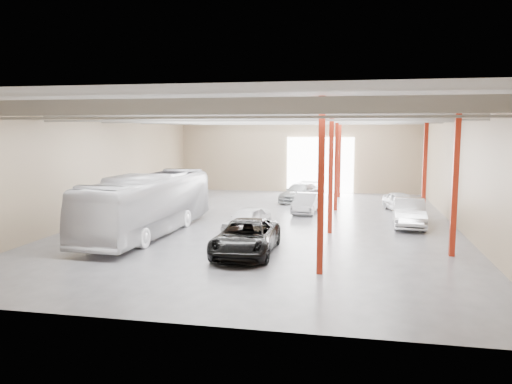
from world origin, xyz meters
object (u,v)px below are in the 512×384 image
(coach_bus, at_px, (148,204))
(car_row_a, at_px, (247,219))
(car_right_near, at_px, (409,213))
(car_right_far, at_px, (401,202))
(car_row_b, at_px, (306,203))
(black_sedan, at_px, (246,237))
(car_row_c, at_px, (300,193))

(coach_bus, xyz_separation_m, car_row_a, (5.12, 1.86, -0.99))
(car_right_near, distance_m, car_right_far, 5.48)
(car_row_a, xyz_separation_m, car_row_b, (2.67, 6.81, -0.00))
(car_right_far, bearing_deg, car_right_near, -106.86)
(black_sedan, bearing_deg, car_right_near, 44.98)
(black_sedan, distance_m, car_right_near, 11.61)
(coach_bus, height_order, black_sedan, coach_bus)
(car_row_c, bearing_deg, car_right_far, -7.44)
(coach_bus, height_order, car_right_far, coach_bus)
(car_row_c, xyz_separation_m, car_right_near, (7.42, -8.86, 0.10))
(car_right_near, bearing_deg, black_sedan, -131.42)
(coach_bus, height_order, car_row_b, coach_bus)
(car_row_b, relative_size, car_right_far, 1.03)
(black_sedan, distance_m, car_row_a, 5.31)
(car_right_near, bearing_deg, car_right_far, 92.51)
(car_row_a, relative_size, car_row_c, 0.79)
(car_row_c, bearing_deg, car_row_a, -81.08)
(car_row_a, distance_m, car_row_b, 7.32)
(car_row_c, distance_m, car_right_far, 8.15)
(car_row_b, distance_m, car_right_far, 6.71)
(car_row_c, height_order, car_right_near, car_right_near)
(car_row_b, relative_size, car_right_near, 0.82)
(car_right_far, bearing_deg, coach_bus, -160.49)
(car_right_near, xyz_separation_m, car_right_far, (0.00, 5.48, -0.15))
(car_right_near, relative_size, car_right_far, 1.26)
(car_row_c, distance_m, car_right_near, 11.56)
(coach_bus, xyz_separation_m, car_row_b, (7.79, 8.67, -0.99))
(car_right_near, height_order, car_right_far, car_right_near)
(car_row_a, bearing_deg, coach_bus, -145.56)
(car_row_c, relative_size, car_right_near, 1.00)
(black_sedan, distance_m, car_right_far, 16.01)
(coach_bus, relative_size, black_sedan, 2.11)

